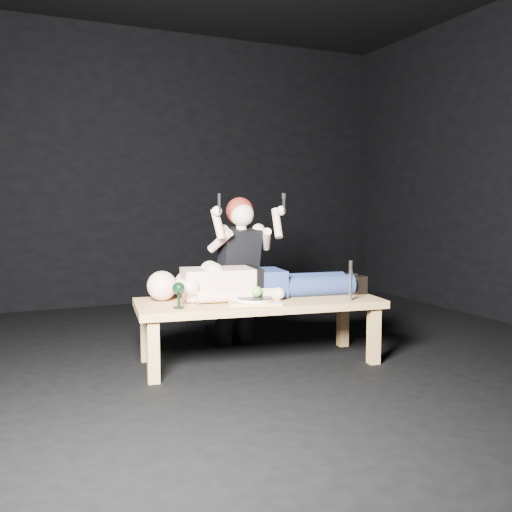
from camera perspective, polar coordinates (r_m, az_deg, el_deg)
name	(u,v)px	position (r m, az deg, el deg)	size (l,w,h in m)	color
ground	(270,353)	(4.26, 1.42, -9.84)	(5.00, 5.00, 0.00)	black
back_wall	(175,169)	(6.47, -8.20, 8.73)	(5.00, 5.00, 0.00)	black
table	(259,331)	(3.98, 0.30, -7.60)	(1.69, 0.63, 0.45)	tan
lying_man	(261,278)	(4.04, 0.53, -2.28)	(1.68, 0.51, 0.26)	#D8A889
kneeling_woman	(235,270)	(4.42, -2.11, -1.38)	(0.64, 0.72, 1.20)	black
serving_tray	(254,302)	(3.78, -0.15, -4.68)	(0.35, 0.25, 0.02)	tan
plate	(254,299)	(3.77, -0.15, -4.39)	(0.23, 0.23, 0.02)	white
apple	(257,292)	(3.78, 0.07, -3.65)	(0.08, 0.08, 0.08)	#559125
goblet	(179,295)	(3.63, -7.84, -3.95)	(0.08, 0.08, 0.17)	black
fork_flat	(202,306)	(3.67, -5.47, -5.11)	(0.02, 0.18, 0.01)	#B2B2B7
knife_flat	(269,304)	(3.76, 1.34, -4.84)	(0.02, 0.18, 0.01)	#B2B2B7
spoon_flat	(269,301)	(3.87, 1.36, -4.54)	(0.02, 0.18, 0.01)	#B2B2B7
carving_knife	(351,280)	(3.93, 9.57, -2.46)	(0.04, 0.04, 0.28)	#B2B2B7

